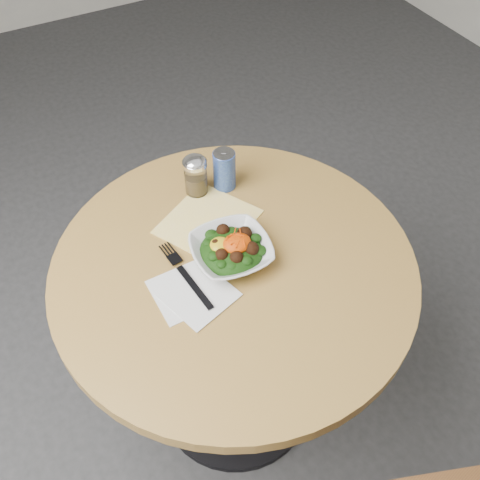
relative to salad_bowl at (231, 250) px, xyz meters
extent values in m
plane|color=#2D2E30|center=(0.00, -0.02, -0.78)|extent=(6.00, 6.00, 0.00)
cylinder|color=black|center=(0.00, -0.02, -0.76)|extent=(0.52, 0.52, 0.03)
cylinder|color=black|center=(0.00, -0.02, -0.42)|extent=(0.10, 0.10, 0.71)
cylinder|color=#BC8943|center=(0.00, -0.02, -0.05)|extent=(0.90, 0.90, 0.04)
cube|color=yellow|center=(0.00, 0.13, -0.03)|extent=(0.30, 0.29, 0.00)
cube|color=silver|center=(-0.14, -0.04, -0.03)|extent=(0.15, 0.15, 0.00)
cube|color=silver|center=(-0.12, -0.07, -0.02)|extent=(0.18, 0.18, 0.00)
imported|color=silver|center=(0.00, 0.00, 0.00)|extent=(0.21, 0.21, 0.05)
ellipsoid|color=black|center=(0.00, 0.00, 0.00)|extent=(0.16, 0.16, 0.06)
ellipsoid|color=gold|center=(-0.02, 0.01, 0.02)|extent=(0.05, 0.05, 0.02)
ellipsoid|color=#EF5705|center=(0.01, 0.00, 0.02)|extent=(0.07, 0.06, 0.03)
cube|color=black|center=(-0.12, -0.04, -0.02)|extent=(0.03, 0.15, 0.00)
cube|color=black|center=(-0.13, 0.07, -0.02)|extent=(0.04, 0.08, 0.00)
cylinder|color=silver|center=(0.03, 0.25, 0.02)|extent=(0.06, 0.06, 0.09)
cylinder|color=olive|center=(0.03, 0.25, 0.00)|extent=(0.05, 0.05, 0.05)
cylinder|color=white|center=(0.03, 0.25, 0.07)|extent=(0.07, 0.07, 0.01)
ellipsoid|color=white|center=(0.03, 0.25, 0.08)|extent=(0.06, 0.06, 0.03)
cylinder|color=#0D1F98|center=(0.10, 0.24, 0.03)|extent=(0.06, 0.06, 0.11)
cylinder|color=silver|center=(0.10, 0.24, 0.09)|extent=(0.06, 0.06, 0.00)
cube|color=silver|center=(0.11, 0.25, 0.09)|extent=(0.02, 0.02, 0.00)
camera|label=1|loc=(-0.37, -0.75, 1.00)|focal=40.00mm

